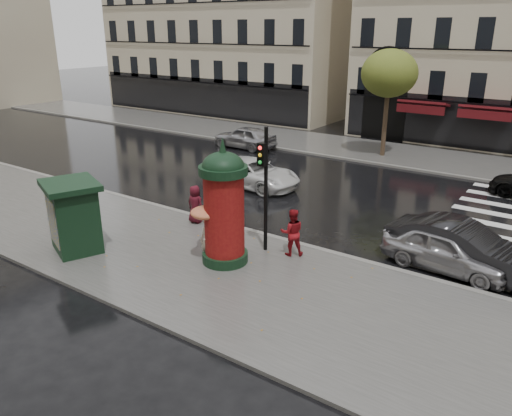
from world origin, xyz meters
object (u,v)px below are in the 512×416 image
Objects in this scene: man_burgundy at (195,204)px; newsstand at (74,215)px; car_white at (253,173)px; car_far_silver at (245,137)px; morris_column at (224,204)px; woman_red at (292,232)px; car_silver at (447,249)px; car_darkgrey at (460,246)px; woman_umbrella at (207,225)px; traffic_light at (264,178)px.

newsstand is (-1.79, -4.52, 0.52)m from man_burgundy.
car_far_silver is at bearing 42.31° from car_white.
morris_column reaches higher than newsstand.
woman_red reaches higher than car_silver.
woman_red reaches higher than car_darkgrey.
car_silver reaches higher than car_white.
car_white is (-3.96, 8.36, -0.77)m from woman_umbrella.
car_darkgrey is 1.10× the size of car_far_silver.
car_darkgrey is (0.31, 0.34, 0.07)m from car_silver.
woman_umbrella is 8.65m from car_darkgrey.
woman_red is 8.70m from car_white.
newsstand is at bearing -5.95° from woman_red.
morris_column is (0.49, 0.36, 0.74)m from woman_umbrella.
morris_column reaches higher than man_burgundy.
man_burgundy is 0.60× the size of newsstand.
traffic_light reaches higher than car_white.
car_far_silver is (-9.91, 14.81, -1.46)m from morris_column.
traffic_light is (1.10, 1.88, 1.39)m from woman_umbrella.
car_far_silver is at bearing 121.85° from woman_umbrella.
car_silver is 0.88× the size of car_darkgrey.
newsstand is at bearing -146.05° from traffic_light.
woman_red is 2.72m from morris_column.
traffic_light is 17.08m from car_far_silver.
woman_umbrella is 0.96m from morris_column.
woman_umbrella is at bearing 7.93° from woman_red.
car_silver is at bearing 32.23° from woman_umbrella.
traffic_light is 7.02m from newsstand.
car_white is at bearing 86.49° from newsstand.
woman_red is at bearing 31.41° from newsstand.
newsstand reaches higher than car_silver.
man_burgundy is 10.26m from car_darkgrey.
morris_column reaches higher than car_silver.
woman_umbrella is at bearing -120.44° from traffic_light.
man_burgundy is (-4.92, 0.42, -0.06)m from woman_red.
car_silver is at bearing 28.77° from newsstand.
man_burgundy is 14.23m from car_far_silver.
car_far_silver is at bearing 128.38° from traffic_light.
car_silver is (11.52, 6.32, -0.71)m from newsstand.
woman_umbrella is 3.05m from woman_red.
traffic_light is 1.05× the size of car_silver.
car_darkgrey is (7.23, 4.71, -0.67)m from woman_umbrella.
woman_umbrella is at bearing -143.97° from morris_column.
newsstand is (-5.08, -2.32, -0.78)m from morris_column.
car_darkgrey is 0.96× the size of car_white.
morris_column is 1.01× the size of car_silver.
car_far_silver is at bearing 123.79° from morris_column.
traffic_light is at bearing 119.38° from car_silver.
morris_column reaches higher than car_darkgrey.
car_darkgrey is 19.66m from car_far_silver.
traffic_light is at bearing 59.56° from woman_umbrella.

